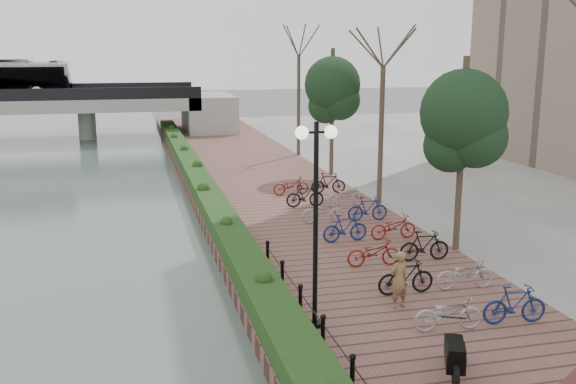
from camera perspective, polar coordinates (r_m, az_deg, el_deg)
name	(u,v)px	position (r m, az deg, el deg)	size (l,w,h in m)	color
promenade	(284,206)	(29.17, -0.35, -1.25)	(8.00, 75.00, 0.50)	brown
hedge	(203,187)	(30.89, -7.59, 0.46)	(1.10, 56.00, 0.60)	#133613
chain_fence	(337,352)	(14.20, 4.34, -13.98)	(0.10, 14.10, 0.70)	black
lamppost	(316,182)	(15.09, 2.50, 0.87)	(1.02, 0.32, 5.06)	black
motorcycle	(454,354)	(14.07, 14.56, -13.76)	(0.54, 1.72, 1.08)	black
pedestrian	(399,280)	(17.23, 9.81, -7.68)	(0.57, 0.37, 1.57)	brown
bicycle_parking	(369,227)	(23.20, 7.18, -3.11)	(2.40, 17.32, 1.00)	#9E9FA3
street_trees	(414,142)	(25.35, 11.10, 4.35)	(3.20, 37.12, 6.80)	#32291D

